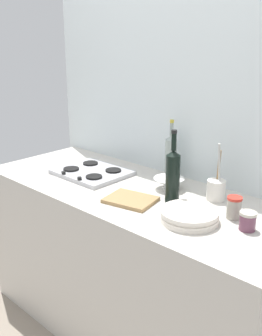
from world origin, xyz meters
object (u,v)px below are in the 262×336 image
utensil_crock (216,189)px  condiment_jar_front (234,208)px  wine_bottle_mid_left (173,175)px  wine_bottle_leftmost (171,157)px  condiment_jar_rear (248,221)px  cutting_board (131,200)px  plate_stack (189,216)px  stovetop_hob (92,172)px  mixing_bowl (169,183)px

utensil_crock → condiment_jar_front: bearing=-37.5°
wine_bottle_mid_left → condiment_jar_front: bearing=6.4°
wine_bottle_leftmost → wine_bottle_mid_left: 0.33m
wine_bottle_leftmost → condiment_jar_rear: bearing=-24.3°
wine_bottle_leftmost → cutting_board: (0.06, -0.39, -0.12)m
wine_bottle_leftmost → utensil_crock: 0.37m
condiment_jar_front → condiment_jar_rear: bearing=-32.1°
wine_bottle_leftmost → wine_bottle_mid_left: (0.21, -0.25, 0.01)m
condiment_jar_rear → cutting_board: condiment_jar_rear is taller
plate_stack → condiment_jar_front: size_ratio=2.56×
condiment_jar_rear → cutting_board: size_ratio=0.35×
utensil_crock → cutting_board: (-0.29, -0.30, -0.05)m
utensil_crock → plate_stack: bearing=-81.6°
utensil_crock → stovetop_hob: bearing=-167.5°
stovetop_hob → wine_bottle_mid_left: 0.60m
stovetop_hob → cutting_board: (0.44, -0.14, -0.00)m
plate_stack → wine_bottle_leftmost: size_ratio=0.77×
condiment_jar_rear → plate_stack: bearing=-157.2°
stovetop_hob → wine_bottle_leftmost: bearing=32.9°
wine_bottle_leftmost → cutting_board: 0.41m
wine_bottle_leftmost → condiment_jar_front: bearing=-22.7°
plate_stack → wine_bottle_mid_left: 0.25m
condiment_jar_front → wine_bottle_leftmost: bearing=157.3°
plate_stack → wine_bottle_mid_left: size_ratio=0.73×
utensil_crock → condiment_jar_front: (0.17, -0.13, -0.01)m
wine_bottle_leftmost → utensil_crock: (0.35, -0.09, -0.07)m
stovetop_hob → condiment_jar_rear: condiment_jar_rear is taller
stovetop_hob → mixing_bowl: mixing_bowl is taller
wine_bottle_leftmost → stovetop_hob: bearing=-147.1°
utensil_crock → cutting_board: 0.43m
utensil_crock → cutting_board: size_ratio=1.26×
wine_bottle_mid_left → condiment_jar_rear: (0.41, -0.03, -0.10)m
wine_bottle_mid_left → condiment_jar_front: 0.33m
plate_stack → condiment_jar_front: bearing=50.5°
condiment_jar_front → condiment_jar_rear: 0.12m
condiment_jar_front → condiment_jar_rear: size_ratio=1.26×
wine_bottle_mid_left → stovetop_hob: bearing=179.6°
condiment_jar_rear → cutting_board: (-0.56, -0.11, -0.03)m
wine_bottle_leftmost → mixing_bowl: 0.18m
plate_stack → utensil_crock: (-0.04, 0.29, 0.03)m
stovetop_hob → wine_bottle_mid_left: size_ratio=1.12×
mixing_bowl → wine_bottle_leftmost: bearing=124.8°
plate_stack → wine_bottle_leftmost: (-0.39, 0.37, 0.11)m
wine_bottle_mid_left → plate_stack: bearing=-32.8°
plate_stack → cutting_board: bearing=-177.0°
wine_bottle_leftmost → utensil_crock: bearing=-13.9°
plate_stack → wine_bottle_leftmost: 0.55m
stovetop_hob → plate_stack: (0.78, -0.12, 0.01)m
mixing_bowl → utensil_crock: (0.26, 0.04, 0.02)m
utensil_crock → condiment_jar_front: size_ratio=2.87×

